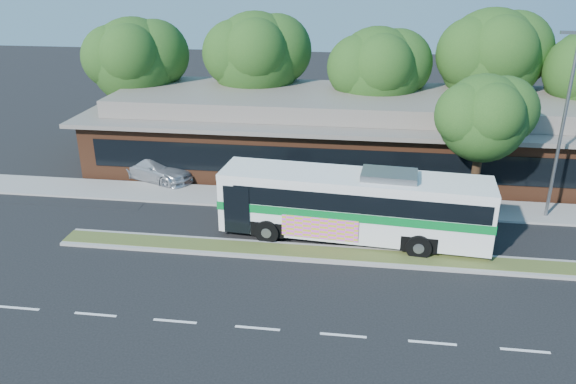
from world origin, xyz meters
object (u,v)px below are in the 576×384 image
transit_bus (355,201)px  sedan (154,167)px  lamp_post (562,123)px  sidewalk_tree (490,116)px

transit_bus → sedan: size_ratio=2.37×
lamp_post → sedan: (-21.27, 2.51, -4.15)m
transit_bus → lamp_post: bearing=25.7°
lamp_post → sidewalk_tree: (-3.26, 0.30, 0.12)m
lamp_post → sidewalk_tree: lamp_post is taller
transit_bus → sedan: (-11.81, 6.12, -1.14)m
sedan → lamp_post: bearing=-75.2°
sedan → sidewalk_tree: size_ratio=0.74×
transit_bus → sedan: transit_bus is taller
lamp_post → transit_bus: (-9.46, -3.61, -3.01)m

